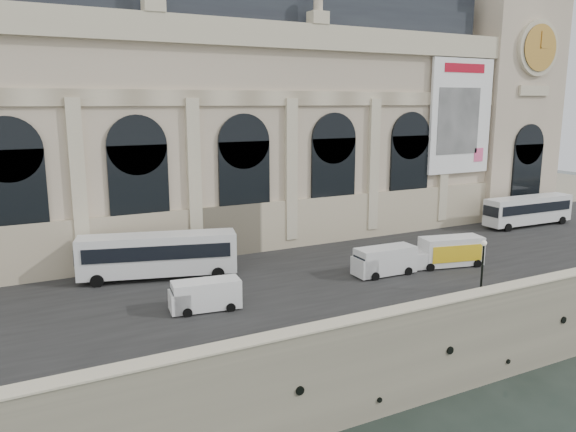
% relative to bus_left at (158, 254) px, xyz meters
% --- Properties ---
extents(ground, '(260.00, 260.00, 0.00)m').
position_rel_bus_left_xyz_m(ground, '(13.58, -18.10, -8.14)').
color(ground, black).
rests_on(ground, ground).
extents(quay, '(160.00, 70.00, 6.00)m').
position_rel_bus_left_xyz_m(quay, '(13.58, 16.90, -5.14)').
color(quay, gray).
rests_on(quay, ground).
extents(street, '(160.00, 24.00, 0.06)m').
position_rel_bus_left_xyz_m(street, '(13.58, -4.10, -2.11)').
color(street, '#2D2D2D').
rests_on(street, quay).
extents(parapet, '(160.00, 1.40, 1.21)m').
position_rel_bus_left_xyz_m(parapet, '(13.58, -17.50, -1.52)').
color(parapet, gray).
rests_on(parapet, quay).
extents(museum, '(69.00, 18.70, 29.10)m').
position_rel_bus_left_xyz_m(museum, '(7.60, 12.76, 11.58)').
color(museum, beige).
rests_on(museum, quay).
extents(clock_pavilion, '(13.00, 14.72, 36.70)m').
position_rel_bus_left_xyz_m(clock_pavilion, '(47.58, 9.82, 15.28)').
color(clock_pavilion, beige).
rests_on(clock_pavilion, quay).
extents(bus_left, '(13.19, 6.06, 3.82)m').
position_rel_bus_left_xyz_m(bus_left, '(0.00, 0.00, 0.00)').
color(bus_left, silver).
rests_on(bus_left, quay).
extents(bus_right, '(12.20, 3.12, 3.57)m').
position_rel_bus_left_xyz_m(bus_right, '(44.65, -0.27, -0.14)').
color(bus_right, silver).
rests_on(bus_right, quay).
extents(van_b, '(5.20, 2.59, 2.22)m').
position_rel_bus_left_xyz_m(van_b, '(0.77, -8.82, -1.01)').
color(van_b, white).
rests_on(van_b, quay).
extents(van_c, '(5.58, 2.46, 2.45)m').
position_rel_bus_left_xyz_m(van_c, '(17.20, -7.98, -0.89)').
color(van_c, silver).
rests_on(van_c, quay).
extents(box_truck, '(7.03, 3.58, 2.71)m').
position_rel_bus_left_xyz_m(box_truck, '(24.06, -8.58, -0.78)').
color(box_truck, silver).
rests_on(box_truck, quay).
extents(lamp_right, '(0.44, 0.44, 4.30)m').
position_rel_bus_left_xyz_m(lamp_right, '(21.07, -15.47, 0.00)').
color(lamp_right, black).
rests_on(lamp_right, quay).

